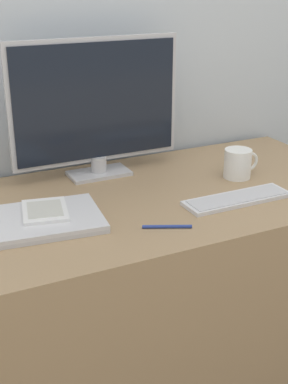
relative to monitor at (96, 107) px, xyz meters
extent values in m
cube|color=#B2BCC6|center=(-0.01, 0.16, 0.24)|extent=(3.60, 0.05, 2.40)
cube|color=#997A56|center=(-0.01, -0.23, -0.59)|extent=(1.59, 0.69, 0.73)
cube|color=#B7B7BC|center=(0.00, 0.00, -0.22)|extent=(0.20, 0.11, 0.01)
cylinder|color=#B7B7BC|center=(0.00, 0.00, -0.19)|extent=(0.05, 0.05, 0.05)
cube|color=#B7B7BC|center=(0.00, 0.00, 0.02)|extent=(0.56, 0.01, 0.39)
cube|color=black|center=(0.00, -0.01, 0.02)|extent=(0.53, 0.01, 0.36)
cube|color=silver|center=(0.29, -0.38, -0.22)|extent=(0.33, 0.10, 0.01)
cube|color=#B7B7BC|center=(0.29, -0.38, -0.22)|extent=(0.31, 0.08, 0.00)
cube|color=#BCBCC1|center=(-0.27, -0.28, -0.22)|extent=(0.34, 0.27, 0.01)
cube|color=silver|center=(-0.27, -0.28, -0.21)|extent=(0.34, 0.27, 0.01)
cube|color=white|center=(-0.26, -0.26, -0.20)|extent=(0.15, 0.18, 0.01)
cube|color=beige|center=(-0.26, -0.26, -0.20)|extent=(0.11, 0.13, 0.00)
cylinder|color=white|center=(0.40, -0.22, -0.18)|extent=(0.09, 0.09, 0.09)
torus|color=white|center=(0.45, -0.22, -0.18)|extent=(0.06, 0.01, 0.06)
cylinder|color=navy|center=(0.01, -0.45, -0.22)|extent=(0.12, 0.06, 0.01)
camera|label=1|loc=(-0.59, -1.55, 0.39)|focal=50.00mm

